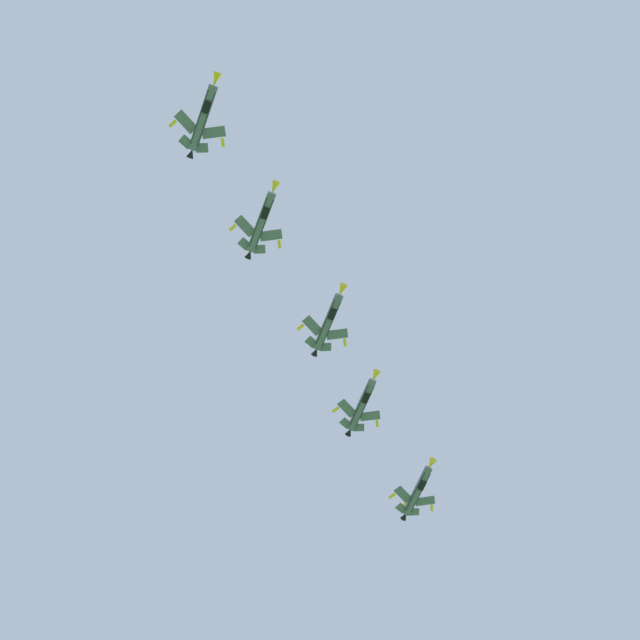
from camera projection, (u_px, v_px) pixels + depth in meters
The scene contains 5 objects.
fighter_jet_lead at pixel (203, 116), 139.80m from camera, with size 15.39×10.21×4.38m.
fighter_jet_left_wing at pixel (262, 221), 147.88m from camera, with size 15.39×10.21×4.38m.
fighter_jet_right_wing at pixel (329, 321), 153.17m from camera, with size 15.39×10.23×4.36m.
fighter_jet_left_outer at pixel (362, 404), 162.27m from camera, with size 15.39×10.23×4.36m.
fighter_jet_right_outer at pixel (418, 490), 166.96m from camera, with size 15.39×10.22×4.37m.
Camera 1 is at (3.57, 0.09, 1.95)m, focal length 43.83 mm.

